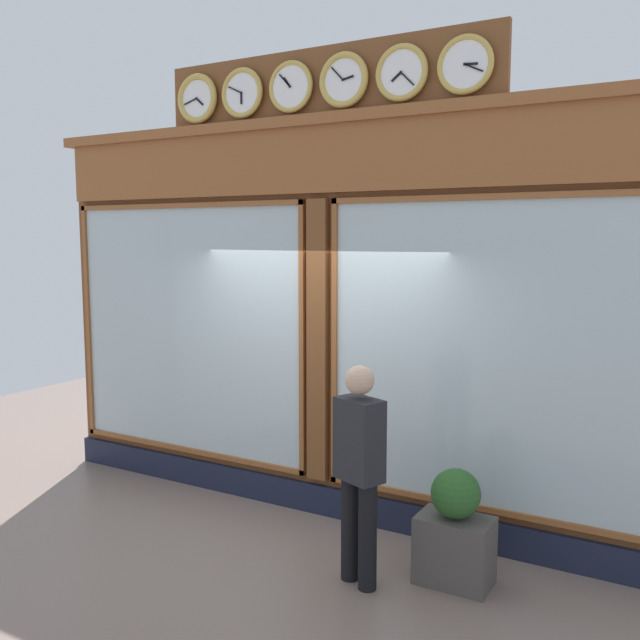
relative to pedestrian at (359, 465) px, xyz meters
The scene contains 4 objects.
shop_facade 1.79m from the pedestrian, 51.11° to the right, with size 6.46×0.42×4.30m.
pedestrian is the anchor object (origin of this frame).
planter_box 0.99m from the pedestrian, 149.22° to the right, with size 0.56×0.36×0.52m, color #4C4742.
planter_shrub 0.76m from the pedestrian, 149.22° to the right, with size 0.38×0.38×0.38m, color #285623.
Camera 1 is at (-3.18, 5.51, 2.63)m, focal length 38.87 mm.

